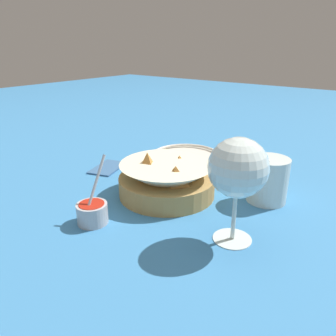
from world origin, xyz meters
The scene contains 7 objects.
ground_plane centered at (0.00, 0.00, 0.00)m, with size 4.00×4.00×0.00m, color teal.
food_basket centered at (0.03, 0.00, 0.03)m, with size 0.21×0.21×0.09m.
sauce_cup centered at (-0.15, 0.03, 0.02)m, with size 0.07×0.06×0.12m.
wine_glass centered at (-0.04, -0.19, 0.12)m, with size 0.10×0.10×0.18m.
beer_mug centered at (0.14, -0.18, 0.04)m, with size 0.12×0.08×0.09m.
side_plate centered at (0.25, 0.10, 0.01)m, with size 0.20×0.20×0.01m.
napkin centered at (0.06, 0.22, 0.00)m, with size 0.12×0.09×0.01m.
Camera 1 is at (-0.48, -0.39, 0.31)m, focal length 35.00 mm.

